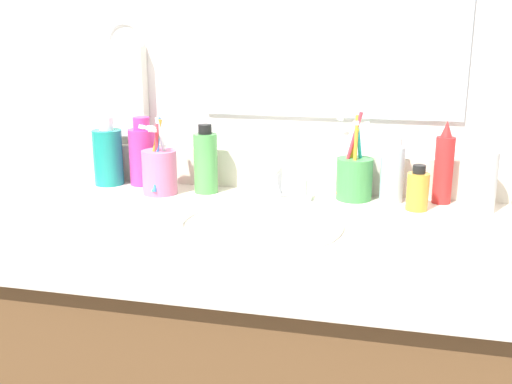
{
  "coord_description": "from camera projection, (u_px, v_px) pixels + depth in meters",
  "views": [
    {
      "loc": [
        0.25,
        -1.06,
        1.14
      ],
      "look_at": [
        0.0,
        0.0,
        0.84
      ],
      "focal_mm": 41.78,
      "sensor_mm": 36.0,
      "label": 1
    }
  ],
  "objects": [
    {
      "name": "bottle_toner_green",
      "position": [
        206.0,
        162.0,
        1.38
      ],
      "size": [
        0.06,
        0.06,
        0.16
      ],
      "color": "#4C9E4C",
      "rests_on": "countertop"
    },
    {
      "name": "back_wall",
      "position": [
        288.0,
        229.0,
        1.52
      ],
      "size": [
        2.12,
        0.04,
        1.3
      ],
      "primitive_type": "cube",
      "color": "white",
      "rests_on": "ground_plane"
    },
    {
      "name": "bottle_gel_clear",
      "position": [
        392.0,
        172.0,
        1.3
      ],
      "size": [
        0.05,
        0.05,
        0.14
      ],
      "color": "silver",
      "rests_on": "countertop"
    },
    {
      "name": "backsplash",
      "position": [
        284.0,
        171.0,
        1.41
      ],
      "size": [
        1.02,
        0.02,
        0.09
      ],
      "primitive_type": "cube",
      "color": "beige",
      "rests_on": "countertop"
    },
    {
      "name": "cup_pink",
      "position": [
        159.0,
        170.0,
        1.37
      ],
      "size": [
        0.08,
        0.09,
        0.18
      ],
      "color": "#D16693",
      "rests_on": "countertop"
    },
    {
      "name": "towel_ring",
      "position": [
        125.0,
        42.0,
        1.46
      ],
      "size": [
        0.1,
        0.01,
        0.1
      ],
      "primitive_type": "torus",
      "rotation": [
        1.57,
        0.0,
        0.0
      ],
      "color": "silver"
    },
    {
      "name": "hand_towel",
      "position": [
        125.0,
        91.0,
        1.48
      ],
      "size": [
        0.11,
        0.04,
        0.22
      ],
      "primitive_type": "cube",
      "color": "silver"
    },
    {
      "name": "countertop",
      "position": [
        256.0,
        234.0,
        1.16
      ],
      "size": [
        1.02,
        0.61,
        0.03
      ],
      "primitive_type": "cube",
      "color": "beige",
      "rests_on": "vanity_cabinet"
    },
    {
      "name": "bottle_lotion_white",
      "position": [
        482.0,
        180.0,
        1.23
      ],
      "size": [
        0.06,
        0.06,
        0.15
      ],
      "color": "white",
      "rests_on": "countertop"
    },
    {
      "name": "bottle_oil_amber",
      "position": [
        418.0,
        190.0,
        1.25
      ],
      "size": [
        0.05,
        0.05,
        0.1
      ],
      "color": "gold",
      "rests_on": "countertop"
    },
    {
      "name": "bottle_spray_red",
      "position": [
        444.0,
        167.0,
        1.29
      ],
      "size": [
        0.04,
        0.04,
        0.18
      ],
      "color": "red",
      "rests_on": "countertop"
    },
    {
      "name": "sink_basin",
      "position": [
        257.0,
        240.0,
        1.17
      ],
      "size": [
        0.34,
        0.34,
        0.11
      ],
      "color": "white",
      "rests_on": "countertop"
    },
    {
      "name": "cup_green",
      "position": [
        354.0,
        177.0,
        1.33
      ],
      "size": [
        0.08,
        0.08,
        0.2
      ],
      "color": "#3F8C47",
      "rests_on": "countertop"
    },
    {
      "name": "bottle_soap_pink",
      "position": [
        143.0,
        155.0,
        1.45
      ],
      "size": [
        0.07,
        0.07,
        0.17
      ],
      "color": "#D8338C",
      "rests_on": "countertop"
    },
    {
      "name": "faucet",
      "position": [
        277.0,
        187.0,
        1.34
      ],
      "size": [
        0.16,
        0.1,
        0.08
      ],
      "color": "silver",
      "rests_on": "countertop"
    },
    {
      "name": "bottle_mouthwash_teal",
      "position": [
        108.0,
        156.0,
        1.45
      ],
      "size": [
        0.07,
        0.07,
        0.17
      ],
      "color": "teal",
      "rests_on": "countertop"
    }
  ]
}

